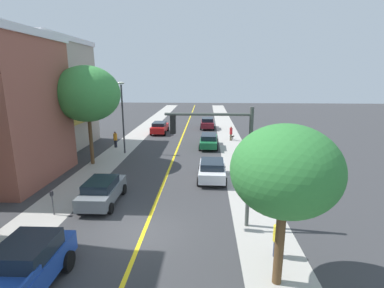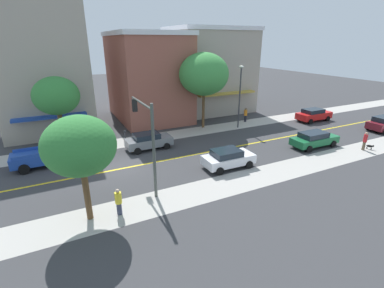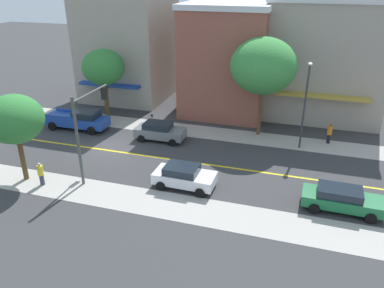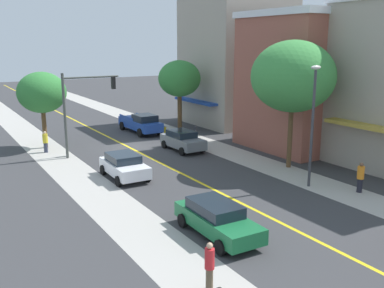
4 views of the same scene
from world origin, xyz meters
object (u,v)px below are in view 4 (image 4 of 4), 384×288
pedestrian_orange_shirt (360,177)px  street_lamp (313,114)px  grey_sedan_left_curb (183,140)px  parking_meter (196,132)px  traffic_light_mast (81,101)px  pedestrian_yellow_shirt (45,141)px  pedestrian_red_shirt (210,265)px  street_tree_left_far (293,77)px  fire_hydrant (165,129)px  blue_pickup_truck (141,123)px  street_tree_left_near (179,79)px  green_sedan_right_curb (217,218)px  white_sedan_right_curb (124,166)px  street_tree_right_corner (42,93)px

pedestrian_orange_shirt → street_lamp: bearing=25.9°
grey_sedan_left_curb → parking_meter: bearing=125.8°
pedestrian_orange_shirt → traffic_light_mast: bearing=23.8°
pedestrian_yellow_shirt → pedestrian_red_shirt: (-0.12, 22.81, 0.06)m
street_tree_left_far → parking_meter: 11.03m
street_lamp → pedestrian_red_shirt: (11.22, 6.29, -3.39)m
fire_hydrant → blue_pickup_truck: size_ratio=0.12×
traffic_light_mast → grey_sedan_left_curb: 8.26m
pedestrian_orange_shirt → pedestrian_red_shirt: bearing=97.4°
parking_meter → street_lamp: street_lamp is taller
street_tree_left_near → street_lamp: size_ratio=0.95×
street_tree_left_near → pedestrian_yellow_shirt: street_tree_left_near is taller
blue_pickup_truck → pedestrian_red_shirt: size_ratio=3.39×
street_tree_left_near → traffic_light_mast: (11.00, 4.82, -0.82)m
traffic_light_mast → grey_sedan_left_curb: bearing=-17.7°
pedestrian_red_shirt → pedestrian_yellow_shirt: bearing=107.3°
fire_hydrant → green_sedan_right_curb: 22.93m
street_lamp → pedestrian_yellow_shirt: 20.33m
pedestrian_yellow_shirt → street_tree_left_near: bearing=-150.3°
pedestrian_yellow_shirt → pedestrian_orange_shirt: size_ratio=0.95×
fire_hydrant → blue_pickup_truck: blue_pickup_truck is taller
green_sedan_right_curb → parking_meter: bearing=152.5°
street_lamp → grey_sedan_left_curb: bearing=-80.6°
parking_meter → grey_sedan_left_curb: 2.79m
street_tree_left_far → pedestrian_yellow_shirt: size_ratio=5.10×
street_lamp → grey_sedan_left_curb: street_lamp is taller
pedestrian_yellow_shirt → pedestrian_red_shirt: size_ratio=0.96×
fire_hydrant → pedestrian_orange_shirt: (-1.55, 20.74, 0.56)m
street_tree_left_far → fire_hydrant: (1.75, -14.78, -5.78)m
street_lamp → white_sedan_right_curb: bearing=-39.6°
street_tree_left_near → white_sedan_right_curb: bearing=47.5°
street_tree_left_near → white_sedan_right_curb: (10.58, 11.54, -4.17)m
street_tree_right_corner → street_lamp: (-10.97, 18.13, -0.14)m
parking_meter → pedestrian_orange_shirt: (-1.33, 15.55, -0.01)m
street_tree_left_near → green_sedan_right_curb: bearing=64.2°
traffic_light_mast → street_tree_left_near: bearing=23.7°
street_lamp → grey_sedan_left_curb: (1.93, -11.61, -3.50)m
grey_sedan_left_curb → street_tree_left_far: bearing=24.8°
green_sedan_right_curb → white_sedan_right_curb: 9.98m
pedestrian_orange_shirt → street_tree_right_corner: bearing=21.9°
street_tree_right_corner → green_sedan_right_curb: (-2.46, 20.92, -3.67)m
parking_meter → street_tree_left_far: bearing=99.1°
street_tree_left_far → pedestrian_red_shirt: size_ratio=4.87×
street_tree_right_corner → white_sedan_right_curb: size_ratio=1.47×
grey_sedan_left_curb → pedestrian_red_shirt: bearing=-28.1°
pedestrian_red_shirt → parking_meter: bearing=76.5°
traffic_light_mast → white_sedan_right_curb: size_ratio=1.49×
grey_sedan_left_curb → street_tree_left_near: bearing=151.2°
parking_meter → blue_pickup_truck: bearing=-71.7°
green_sedan_right_curb → grey_sedan_left_curb: bearing=156.8°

